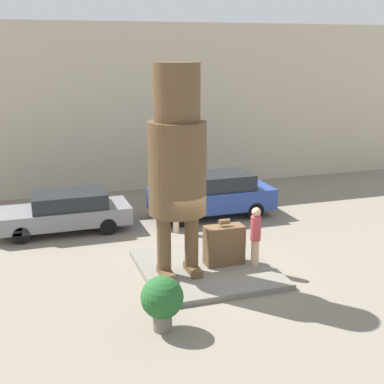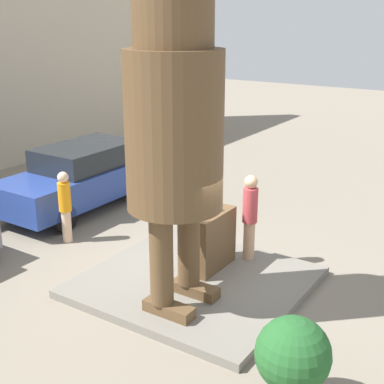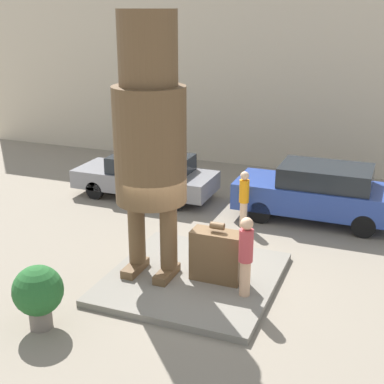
% 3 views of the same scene
% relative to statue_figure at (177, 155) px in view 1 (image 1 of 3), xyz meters
% --- Properties ---
extents(ground_plane, '(60.00, 60.00, 0.00)m').
position_rel_statue_figure_xyz_m(ground_plane, '(0.93, 0.20, -3.59)').
color(ground_plane, gray).
extents(pedestal, '(3.78, 3.97, 0.16)m').
position_rel_statue_figure_xyz_m(pedestal, '(0.93, 0.20, -3.51)').
color(pedestal, slate).
rests_on(pedestal, ground_plane).
extents(building_backdrop, '(28.00, 0.60, 7.48)m').
position_rel_statue_figure_xyz_m(building_backdrop, '(0.93, 10.34, 0.15)').
color(building_backdrop, beige).
rests_on(building_backdrop, ground_plane).
extents(statue_figure, '(1.59, 1.59, 5.87)m').
position_rel_statue_figure_xyz_m(statue_figure, '(0.00, 0.00, 0.00)').
color(statue_figure, brown).
rests_on(statue_figure, pedestal).
extents(giant_suitcase, '(1.16, 0.53, 1.39)m').
position_rel_statue_figure_xyz_m(giant_suitcase, '(1.49, 0.22, -2.84)').
color(giant_suitcase, brown).
rests_on(giant_suitcase, pedestal).
extents(tourist, '(0.31, 0.31, 1.80)m').
position_rel_statue_figure_xyz_m(tourist, '(2.29, -0.23, -2.45)').
color(tourist, tan).
rests_on(tourist, pedestal).
extents(parked_car_grey, '(4.70, 1.86, 1.44)m').
position_rel_statue_figure_xyz_m(parked_car_grey, '(-2.67, 5.13, -2.83)').
color(parked_car_grey, gray).
rests_on(parked_car_grey, ground_plane).
extents(parked_car_blue, '(4.74, 1.88, 1.70)m').
position_rel_statue_figure_xyz_m(parked_car_blue, '(2.98, 5.12, -2.70)').
color(parked_car_blue, '#284293').
rests_on(parked_car_blue, ground_plane).
extents(planter_pot, '(1.00, 1.00, 1.33)m').
position_rel_statue_figure_xyz_m(planter_pot, '(-1.20, -2.69, -2.81)').
color(planter_pot, '#70665B').
rests_on(planter_pot, ground_plane).
extents(worker_hivis, '(0.28, 0.28, 1.67)m').
position_rel_statue_figure_xyz_m(worker_hivis, '(1.08, 3.81, -2.68)').
color(worker_hivis, beige).
rests_on(worker_hivis, ground_plane).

